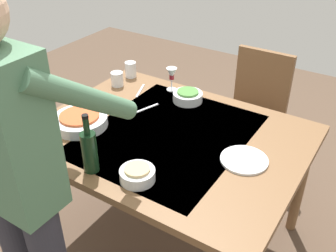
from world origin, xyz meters
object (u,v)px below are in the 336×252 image
object	(u,v)px
dining_table	(168,145)
serving_bowl_pasta	(80,120)
person_server	(19,178)
chair_near	(255,107)
side_bowl_salad	(188,96)
wine_bottle	(89,150)
water_cup_near_left	(117,79)
water_cup_far_left	(131,70)
wine_glass_left	(172,75)
side_bowl_bread	(137,174)
water_cup_near_right	(21,132)
dinner_plate_near	(244,160)

from	to	relation	value
dining_table	serving_bowl_pasta	bearing A→B (deg)	22.77
person_server	chair_near	bearing A→B (deg)	-99.26
dining_table	chair_near	distance (m)	0.95
chair_near	side_bowl_salad	size ratio (longest dim) A/B	5.06
wine_bottle	dining_table	bearing A→B (deg)	-106.82
water_cup_near_left	water_cup_far_left	world-z (taller)	water_cup_far_left
person_server	serving_bowl_pasta	world-z (taller)	person_server
wine_bottle	water_cup_near_left	world-z (taller)	wine_bottle
person_server	side_bowl_salad	distance (m)	1.19
wine_glass_left	side_bowl_salad	bearing A→B (deg)	155.79
side_bowl_bread	side_bowl_salad	bearing A→B (deg)	-76.40
dining_table	water_cup_near_right	bearing A→B (deg)	36.85
water_cup_near_left	water_cup_far_left	distance (m)	0.16
wine_glass_left	side_bowl_salad	xyz separation A→B (m)	(-0.16, 0.07, -0.07)
dining_table	water_cup_near_left	size ratio (longest dim) A/B	15.35
water_cup_near_right	side_bowl_bread	size ratio (longest dim) A/B	0.64
dining_table	wine_bottle	xyz separation A→B (m)	(0.13, 0.44, 0.18)
person_server	wine_bottle	bearing A→B (deg)	-90.74
wine_bottle	water_cup_far_left	xyz separation A→B (m)	(0.47, -0.91, -0.06)
water_cup_near_right	dinner_plate_near	size ratio (longest dim) A/B	0.44
side_bowl_bread	dinner_plate_near	xyz separation A→B (m)	(-0.35, -0.39, -0.03)
wine_bottle	wine_glass_left	world-z (taller)	wine_bottle
person_server	water_cup_near_right	distance (m)	0.61
wine_bottle	water_cup_near_right	xyz separation A→B (m)	(0.47, 0.01, -0.06)
dining_table	wine_bottle	size ratio (longest dim) A/B	4.77
water_cup_near_left	side_bowl_salad	xyz separation A→B (m)	(-0.49, -0.06, -0.01)
wine_bottle	water_cup_near_left	size ratio (longest dim) A/B	3.22
wine_glass_left	water_cup_near_right	size ratio (longest dim) A/B	1.48
wine_bottle	dinner_plate_near	bearing A→B (deg)	-141.83
person_server	dinner_plate_near	size ratio (longest dim) A/B	7.34
wine_bottle	serving_bowl_pasta	distance (m)	0.41
water_cup_far_left	serving_bowl_pasta	distance (m)	0.67
water_cup_far_left	dinner_plate_near	distance (m)	1.13
chair_near	wine_glass_left	distance (m)	0.71
chair_near	side_bowl_salad	world-z (taller)	chair_near
person_server	water_cup_far_left	size ratio (longest dim) A/B	16.19
dining_table	side_bowl_bread	size ratio (longest dim) A/B	8.82
dining_table	water_cup_far_left	bearing A→B (deg)	-37.75
person_server	water_cup_near_left	distance (m)	1.22
serving_bowl_pasta	side_bowl_salad	world-z (taller)	same
dining_table	side_bowl_bread	world-z (taller)	side_bowl_bread
water_cup_near_right	wine_bottle	bearing A→B (deg)	-178.92
side_bowl_salad	water_cup_far_left	bearing A→B (deg)	-10.41
wine_bottle	chair_near	bearing A→B (deg)	-101.47
serving_bowl_pasta	dinner_plate_near	distance (m)	0.90
dining_table	wine_bottle	world-z (taller)	wine_bottle
chair_near	dinner_plate_near	size ratio (longest dim) A/B	3.96
wine_glass_left	chair_near	bearing A→B (deg)	-129.76
dining_table	side_bowl_salad	distance (m)	0.40
wine_bottle	side_bowl_salad	world-z (taller)	wine_bottle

